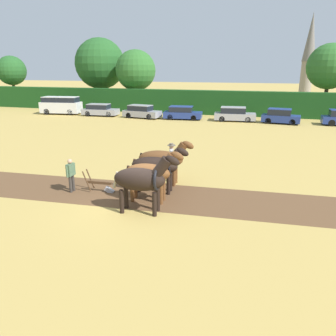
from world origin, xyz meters
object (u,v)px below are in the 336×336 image
Objects in this scene: parked_car_left at (100,110)px; parked_car_center at (182,113)px; tree_center at (330,67)px; farmer_beside_team at (171,157)px; parked_car_center_left at (142,112)px; parked_car_center_right at (234,114)px; draft_horse_trail_right at (163,159)px; tree_far_left at (11,71)px; farmer_at_plow at (71,173)px; draft_horse_trail_left at (157,166)px; tree_center_left at (136,70)px; church_spire at (309,55)px; tree_left at (100,64)px; draft_horse_lead_right at (150,173)px; parked_car_right at (280,116)px; draft_horse_lead_left at (142,179)px; plow at (102,186)px; parked_van at (61,105)px.

parked_car_left is 1.01× the size of parked_car_center.
farmer_beside_team is at bearing -112.62° from tree_center.
parked_car_center_left is 10.69m from parked_car_center_right.
farmer_beside_team is (0.05, 1.41, -0.23)m from draft_horse_trail_right.
farmer_at_plow is (29.78, -31.02, -4.26)m from tree_far_left.
draft_horse_trail_left reaches higher than parked_car_left.
tree_center_left is 0.54× the size of church_spire.
tree_left is 1.17× the size of tree_center.
tree_center_left is 34.05m from draft_horse_lead_right.
parked_car_right is at bearing 69.58° from draft_horse_trail_right.
parked_car_center_right is (1.29, 24.07, -0.58)m from draft_horse_lead_right.
parked_car_left is (-14.98, 24.75, -0.73)m from draft_horse_lead_left.
draft_horse_lead_right is at bearing -98.14° from parked_car_center_right.
parked_car_right is (8.73, 23.40, 0.43)m from plow.
tree_center_left reaches higher than draft_horse_trail_right.
church_spire reaches higher than parked_van.
draft_horse_lead_left reaches higher than farmer_at_plow.
farmer_beside_team is at bearing 88.34° from draft_horse_lead_left.
parked_car_center_left is at bearing 102.37° from plow.
tree_center_left reaches higher than parked_car_left.
tree_center_left is 2.72× the size of draft_horse_trail_right.
draft_horse_trail_right is at bearing -83.49° from parked_car_center.
church_spire is 37.45m from parked_car_center_left.
tree_far_left is 1.85× the size of parked_car_right.
tree_left is 37.27m from farmer_at_plow.
farmer_beside_team reaches higher than parked_car_center.
draft_horse_trail_left is 22.93m from parked_car_center_right.
farmer_beside_team is (13.01, -27.38, -4.23)m from tree_center_left.
parked_car_center_left is (-6.76, 22.93, 0.41)m from plow.
farmer_at_plow is 0.35× the size of parked_car_center_left.
parked_car_left is at bearing 113.89° from plow.
farmer_beside_team reaches higher than parked_car_center_left.
parked_car_right is (-5.02, -30.04, -7.08)m from church_spire.
draft_horse_trail_left is 22.94m from parked_car_center.
farmer_at_plow reaches higher than parked_car_center_right.
plow is 0.33× the size of parked_car_center_right.
parked_car_center is at bearing -32.66° from tree_left.
tree_far_left is 4.95× the size of plow.
draft_horse_lead_left is 0.55× the size of parked_van.
parked_van is 26.46m from parked_car_right.
plow is at bearing 167.01° from draft_horse_lead_right.
draft_horse_lead_left reaches higher than parked_car_left.
draft_horse_trail_right reaches higher than farmer_at_plow.
tree_far_left is 44.33m from draft_horse_trail_right.
parked_car_center reaches higher than plow.
draft_horse_trail_right is at bearing 34.74° from plow.
tree_far_left is at bearing 135.46° from draft_horse_trail_right.
parked_car_right is (10.10, 23.79, -0.19)m from farmer_at_plow.
draft_horse_trail_left is 0.56× the size of parked_van.
tree_far_left is 46.03m from draft_horse_lead_right.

